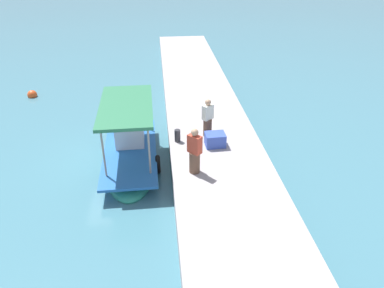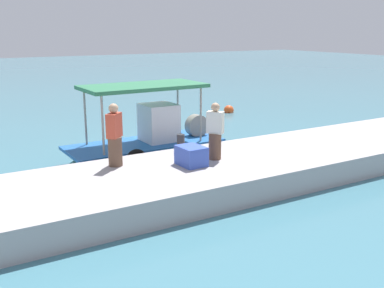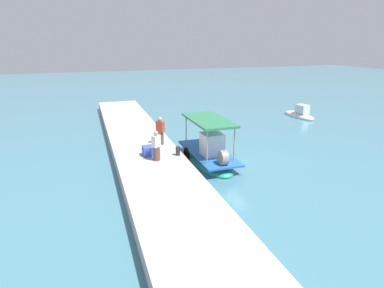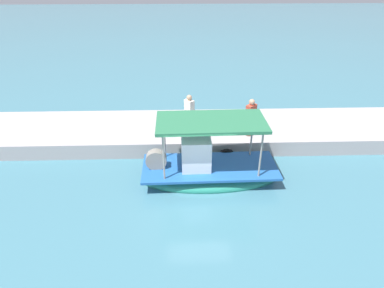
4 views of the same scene
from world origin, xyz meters
TOP-DOWN VIEW (x-y plane):
  - ground_plane at (0.00, 0.00)m, footprint 120.00×120.00m
  - dock_quay at (0.00, -4.26)m, footprint 36.00×3.72m
  - main_fishing_boat at (-0.38, -0.82)m, footprint 5.51×2.26m
  - fisherman_near_bollard at (-2.45, -3.20)m, footprint 0.54×0.54m
  - fisherman_by_crate at (0.24, -4.02)m, footprint 0.51×0.52m
  - mooring_bollard at (-0.16, -2.74)m, footprint 0.24×0.24m
  - cargo_crate at (-0.65, -4.21)m, footprint 0.66×0.81m
  - moored_boat_near at (-8.70, 11.31)m, footprint 3.74×1.63m

SIDE VIEW (x-z plane):
  - ground_plane at x=0.00m, z-range 0.00..0.00m
  - moored_boat_near at x=-8.70m, z-range -0.50..0.93m
  - dock_quay at x=0.00m, z-range 0.00..0.71m
  - main_fishing_boat at x=-0.38m, z-range -1.02..1.89m
  - mooring_bollard at x=-0.16m, z-range 0.71..1.23m
  - cargo_crate at x=-0.65m, z-range 0.71..1.24m
  - fisherman_by_crate at x=0.24m, z-range 0.64..2.26m
  - fisherman_near_bollard at x=-2.45m, z-range 0.63..2.34m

